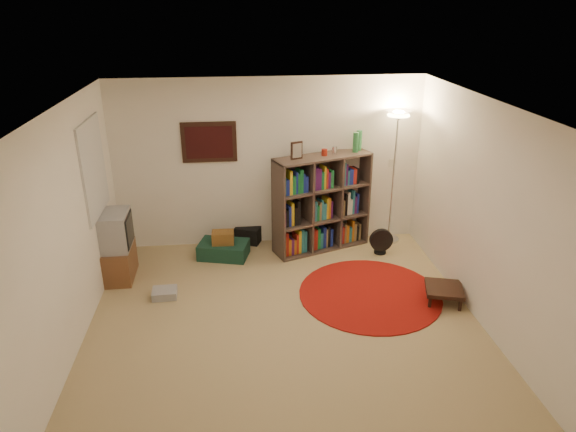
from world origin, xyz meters
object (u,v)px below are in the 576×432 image
at_px(floor_fan, 381,241).
at_px(suitcase, 224,250).
at_px(tv_stand, 114,247).
at_px(bookshelf, 320,205).
at_px(floor_lamp, 397,134).
at_px(side_table, 444,289).

xyz_separation_m(floor_fan, suitcase, (-2.30, 0.15, -0.08)).
bearing_deg(floor_fan, suitcase, 176.88).
xyz_separation_m(tv_stand, suitcase, (1.42, 0.46, -0.34)).
xyz_separation_m(bookshelf, suitcase, (-1.44, -0.15, -0.58)).
height_order(bookshelf, suitcase, bookshelf).
relative_size(bookshelf, floor_lamp, 0.85).
distance_m(tv_stand, suitcase, 1.53).
relative_size(bookshelf, suitcase, 2.20).
relative_size(floor_fan, tv_stand, 0.41).
distance_m(bookshelf, floor_fan, 1.05).
xyz_separation_m(tv_stand, side_table, (4.13, -1.06, -0.28)).
bearing_deg(side_table, floor_fan, 106.80).
height_order(floor_fan, side_table, floor_fan).
relative_size(suitcase, side_table, 1.43).
height_order(floor_fan, suitcase, floor_fan).
bearing_deg(bookshelf, suitcase, 165.90).
bearing_deg(bookshelf, side_table, -72.61).
bearing_deg(floor_lamp, bookshelf, -173.01).
relative_size(floor_lamp, suitcase, 2.59).
height_order(tv_stand, suitcase, tv_stand).
height_order(tv_stand, side_table, tv_stand).
distance_m(floor_lamp, suitcase, 3.01).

